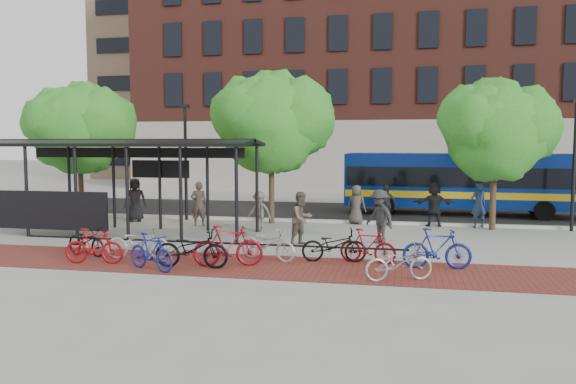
% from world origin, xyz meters
% --- Properties ---
extents(ground, '(160.00, 160.00, 0.00)m').
position_xyz_m(ground, '(0.00, 0.00, 0.00)').
color(ground, '#9E9E99').
rests_on(ground, ground).
extents(asphalt_street, '(160.00, 8.00, 0.01)m').
position_xyz_m(asphalt_street, '(0.00, 8.00, 0.01)').
color(asphalt_street, black).
rests_on(asphalt_street, ground).
extents(curb, '(160.00, 0.25, 0.12)m').
position_xyz_m(curb, '(0.00, 4.00, 0.06)').
color(curb, '#B7B7B2').
rests_on(curb, ground).
extents(brick_strip, '(24.00, 3.00, 0.01)m').
position_xyz_m(brick_strip, '(-2.00, -5.00, 0.00)').
color(brick_strip, maroon).
rests_on(brick_strip, ground).
extents(bike_rack_rail, '(12.00, 0.05, 0.95)m').
position_xyz_m(bike_rack_rail, '(-3.30, -4.10, 0.00)').
color(bike_rack_rail, black).
rests_on(bike_rack_rail, ground).
extents(building_brick, '(55.00, 14.00, 20.00)m').
position_xyz_m(building_brick, '(10.00, 26.00, 10.00)').
color(building_brick, '#5C2920').
rests_on(building_brick, ground).
extents(building_tower, '(22.00, 22.00, 30.00)m').
position_xyz_m(building_tower, '(-16.00, 40.00, 15.00)').
color(building_tower, '#7A664C').
rests_on(building_tower, ground).
extents(bus_shelter, '(10.60, 3.07, 3.60)m').
position_xyz_m(bus_shelter, '(-8.13, -0.48, 3.00)').
color(bus_shelter, black).
rests_on(bus_shelter, ground).
extents(tree_a, '(4.90, 4.00, 6.18)m').
position_xyz_m(tree_a, '(-11.91, 3.35, 4.24)').
color(tree_a, '#382619').
rests_on(tree_a, ground).
extents(tree_b, '(5.15, 4.20, 6.47)m').
position_xyz_m(tree_b, '(-2.90, 3.35, 4.46)').
color(tree_b, '#382619').
rests_on(tree_b, ground).
extents(tree_c, '(4.66, 3.80, 5.92)m').
position_xyz_m(tree_c, '(6.09, 3.35, 4.05)').
color(tree_c, '#382619').
rests_on(tree_c, ground).
extents(lamp_post_left, '(0.35, 0.20, 5.12)m').
position_xyz_m(lamp_post_left, '(-7.00, 3.60, 2.75)').
color(lamp_post_left, black).
rests_on(lamp_post_left, ground).
extents(lamp_post_right, '(0.35, 0.20, 5.12)m').
position_xyz_m(lamp_post_right, '(9.00, 3.60, 2.75)').
color(lamp_post_right, black).
rests_on(lamp_post_right, ground).
extents(bus, '(11.02, 3.01, 2.95)m').
position_xyz_m(bus, '(5.23, 7.84, 1.69)').
color(bus, navy).
rests_on(bus, ground).
extents(bike_0, '(1.76, 1.16, 0.88)m').
position_xyz_m(bike_0, '(-7.00, -4.54, 0.44)').
color(bike_0, black).
rests_on(bike_0, ground).
extents(bike_1, '(1.75, 0.70, 1.02)m').
position_xyz_m(bike_1, '(-6.08, -5.63, 0.51)').
color(bike_1, maroon).
rests_on(bike_1, ground).
extents(bike_2, '(1.98, 0.97, 1.00)m').
position_xyz_m(bike_2, '(-5.19, -4.73, 0.50)').
color(bike_2, '#A0A0A2').
rests_on(bike_2, ground).
extents(bike_3, '(1.73, 1.13, 1.01)m').
position_xyz_m(bike_3, '(-4.13, -6.08, 0.51)').
color(bike_3, navy).
rests_on(bike_3, ground).
extents(bike_4, '(2.10, 0.87, 1.08)m').
position_xyz_m(bike_4, '(-3.17, -5.57, 0.54)').
color(bike_4, black).
rests_on(bike_4, ground).
extents(bike_5, '(2.01, 1.09, 1.16)m').
position_xyz_m(bike_5, '(-2.25, -5.18, 0.58)').
color(bike_5, maroon).
rests_on(bike_5, ground).
extents(bike_6, '(2.02, 1.33, 1.00)m').
position_xyz_m(bike_6, '(-1.36, -4.14, 0.50)').
color(bike_6, '#B3B3B6').
rests_on(bike_6, ground).
extents(bike_8, '(1.94, 0.92, 0.98)m').
position_xyz_m(bike_8, '(0.58, -4.00, 0.49)').
color(bike_8, black).
rests_on(bike_8, ground).
extents(bike_9, '(1.70, 0.74, 0.99)m').
position_xyz_m(bike_9, '(1.54, -3.97, 0.49)').
color(bike_9, maroon).
rests_on(bike_9, ground).
extents(bike_10, '(1.85, 1.20, 0.92)m').
position_xyz_m(bike_10, '(2.43, -5.88, 0.46)').
color(bike_10, gray).
rests_on(bike_10, ground).
extents(bike_11, '(1.89, 0.66, 1.12)m').
position_xyz_m(bike_11, '(3.44, -4.32, 0.56)').
color(bike_11, navy).
rests_on(bike_11, ground).
extents(pedestrian_0, '(1.11, 0.98, 1.91)m').
position_xyz_m(pedestrian_0, '(-9.00, 2.66, 0.96)').
color(pedestrian_0, black).
rests_on(pedestrian_0, ground).
extents(pedestrian_1, '(0.76, 0.59, 1.85)m').
position_xyz_m(pedestrian_1, '(-5.77, 1.92, 0.93)').
color(pedestrian_1, '#38302D').
rests_on(pedestrian_1, ground).
extents(pedestrian_3, '(1.10, 0.77, 1.56)m').
position_xyz_m(pedestrian_3, '(-2.97, 1.09, 0.78)').
color(pedestrian_3, brown).
rests_on(pedestrian_3, ground).
extents(pedestrian_4, '(1.02, 0.50, 1.68)m').
position_xyz_m(pedestrian_4, '(1.80, 3.80, 0.84)').
color(pedestrian_4, black).
rests_on(pedestrian_4, ground).
extents(pedestrian_5, '(1.74, 0.71, 1.83)m').
position_xyz_m(pedestrian_5, '(3.78, 3.80, 0.92)').
color(pedestrian_5, black).
rests_on(pedestrian_5, ground).
extents(pedestrian_6, '(0.92, 0.71, 1.66)m').
position_xyz_m(pedestrian_6, '(0.58, 3.80, 0.83)').
color(pedestrian_6, '#413934').
rests_on(pedestrian_6, ground).
extents(pedestrian_7, '(0.80, 0.68, 1.85)m').
position_xyz_m(pedestrian_7, '(5.52, 3.80, 0.92)').
color(pedestrian_7, '#21304D').
rests_on(pedestrian_7, ground).
extents(pedestrian_8, '(1.07, 1.11, 1.81)m').
position_xyz_m(pedestrian_8, '(-0.82, -1.50, 0.90)').
color(pedestrian_8, brown).
rests_on(pedestrian_8, ground).
extents(pedestrian_9, '(1.34, 1.33, 1.86)m').
position_xyz_m(pedestrian_9, '(1.74, -0.74, 0.93)').
color(pedestrian_9, '#292929').
rests_on(pedestrian_9, ground).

